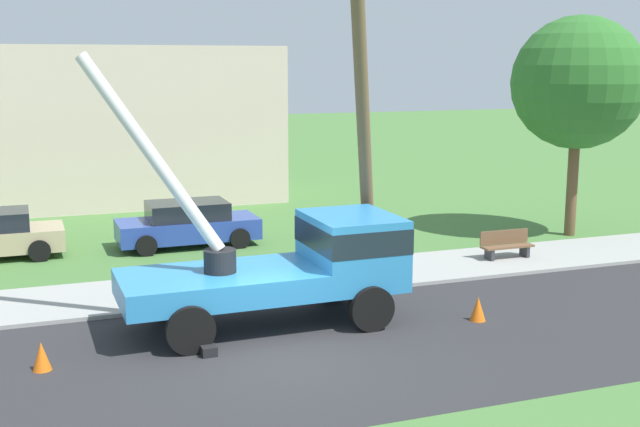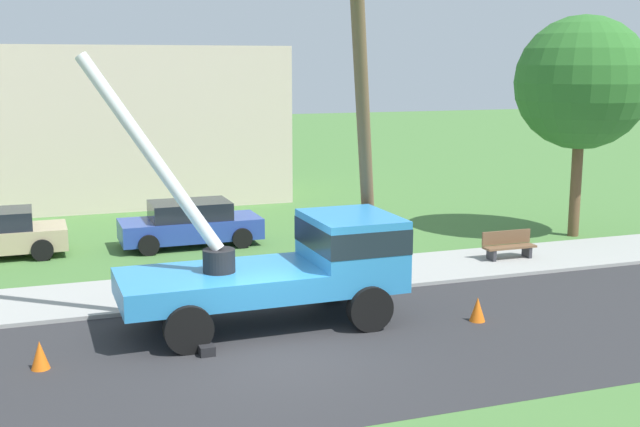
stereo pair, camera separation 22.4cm
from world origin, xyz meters
The scene contains 11 objects.
ground_plane centered at (0.00, 12.00, 0.00)m, with size 120.00×120.00×0.00m, color #477538.
road_asphalt centered at (0.00, 0.00, 0.00)m, with size 80.00×7.07×0.01m, color #2B2B2D.
sidewalk_strip centered at (0.00, 5.04, 0.05)m, with size 80.00×3.01×0.10m, color #9E9E99.
utility_truck centered at (0.99, 1.96, 1.41)m, with size 6.80×3.20×5.98m.
leaning_utility_pole centered at (2.97, 2.98, 4.42)m, with size 2.12×3.12×8.63m.
traffic_cone_ahead centered at (4.80, 0.55, 0.28)m, with size 0.36×0.36×0.56m, color orange.
traffic_cone_behind centered at (-4.53, 0.79, 0.28)m, with size 0.36×0.36×0.56m, color orange.
parked_sedan_blue centered at (0.08, 10.27, 0.71)m, with size 4.42×2.05×1.42m.
park_bench centered at (8.49, 5.11, 0.46)m, with size 1.60×0.45×0.90m.
roadside_tree_near centered at (12.51, 7.46, 5.08)m, with size 4.35×4.35×7.28m.
lowrise_building_backdrop centered at (-3.46, 19.79, 3.20)m, with size 18.00×6.00×6.40m, color beige.
Camera 1 is at (-4.51, -14.53, 5.76)m, focal length 44.97 mm.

